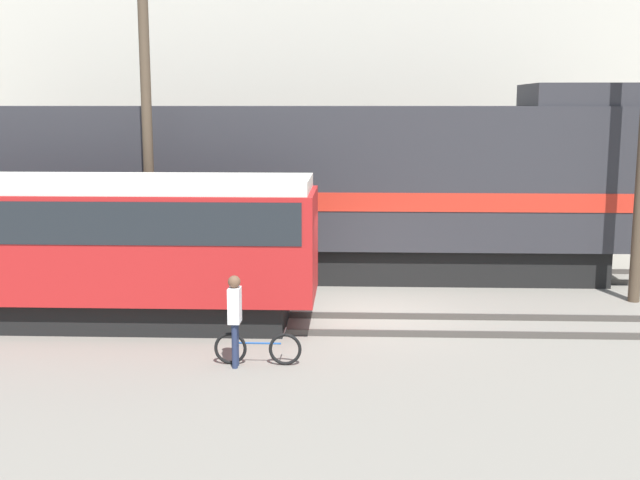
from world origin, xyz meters
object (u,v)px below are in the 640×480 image
at_px(bicycle, 258,348).
at_px(person, 235,311).
at_px(utility_pole_left, 148,144).
at_px(streetcar, 70,241).
at_px(freight_locomotive, 276,188).

relative_size(bicycle, person, 0.95).
distance_m(person, utility_pole_left, 6.85).
height_order(person, utility_pole_left, utility_pole_left).
bearing_deg(streetcar, utility_pole_left, 66.74).
xyz_separation_m(bicycle, person, (-0.41, -0.14, 0.76)).
distance_m(freight_locomotive, utility_pole_left, 4.20).
relative_size(streetcar, bicycle, 6.51).
bearing_deg(bicycle, utility_pole_left, 122.14).
height_order(freight_locomotive, utility_pole_left, utility_pole_left).
distance_m(streetcar, utility_pole_left, 3.52).
xyz_separation_m(freight_locomotive, utility_pole_left, (-2.95, -2.65, 1.38)).
bearing_deg(utility_pole_left, person, -61.75).
xyz_separation_m(freight_locomotive, bicycle, (0.41, -7.99, -2.23)).
xyz_separation_m(freight_locomotive, streetcar, (-4.09, -5.29, -0.63)).
bearing_deg(streetcar, bicycle, -30.96).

